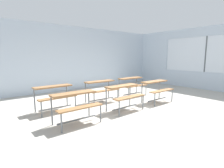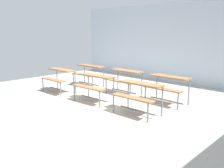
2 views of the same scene
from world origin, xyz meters
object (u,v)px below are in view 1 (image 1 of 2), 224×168
object	(u,v)px
desk_bench_r0c0	(76,101)
desk_bench_r0c2	(157,86)
desk_bench_r1c1	(101,86)
desk_bench_r1c2	(132,82)
desk_bench_r1c0	(55,92)
desk_bench_r0c1	(125,92)

from	to	relation	value
desk_bench_r0c0	desk_bench_r0c2	world-z (taller)	same
desk_bench_r1c1	desk_bench_r1c2	distance (m)	1.53
desk_bench_r1c0	desk_bench_r1c1	size ratio (longest dim) A/B	1.01
desk_bench_r0c0	desk_bench_r1c0	size ratio (longest dim) A/B	0.98
desk_bench_r0c0	desk_bench_r1c2	distance (m)	3.42
desk_bench_r0c0	desk_bench_r0c2	bearing A→B (deg)	0.74
desk_bench_r1c0	desk_bench_r1c2	bearing A→B (deg)	-1.79
desk_bench_r0c0	desk_bench_r0c2	distance (m)	3.15
desk_bench_r0c1	desk_bench_r1c2	world-z (taller)	same
desk_bench_r0c0	desk_bench_r1c1	size ratio (longest dim) A/B	0.99
desk_bench_r0c0	desk_bench_r0c2	size ratio (longest dim) A/B	1.00
desk_bench_r0c1	desk_bench_r1c2	size ratio (longest dim) A/B	1.02
desk_bench_r1c2	desk_bench_r1c0	bearing A→B (deg)	-179.42
desk_bench_r0c1	desk_bench_r1c1	xyz separation A→B (m)	(0.03, 1.23, 0.00)
desk_bench_r0c2	desk_bench_r1c1	distance (m)	1.95
desk_bench_r1c0	desk_bench_r1c2	world-z (taller)	same
desk_bench_r0c2	desk_bench_r1c0	xyz separation A→B (m)	(-3.18, 1.23, 0.00)
desk_bench_r0c1	desk_bench_r1c0	size ratio (longest dim) A/B	1.00
desk_bench_r1c0	desk_bench_r1c2	distance (m)	3.21
desk_bench_r1c1	desk_bench_r1c2	bearing A→B (deg)	0.66
desk_bench_r0c0	desk_bench_r1c1	bearing A→B (deg)	37.91
desk_bench_r1c0	desk_bench_r1c2	xyz separation A→B (m)	(3.21, 0.01, 0.00)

